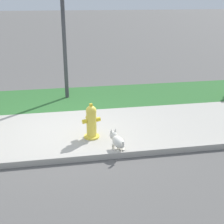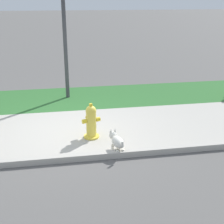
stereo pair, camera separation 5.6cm
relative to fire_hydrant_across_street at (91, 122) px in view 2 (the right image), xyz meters
name	(u,v)px [view 2 (the right image)]	position (x,y,z in m)	size (l,w,h in m)	color
ground_plane	(66,131)	(-0.52, 0.42, -0.37)	(120.00, 120.00, 0.00)	#5B5956
sidewalk_pavement	(66,131)	(-0.52, 0.42, -0.36)	(18.00, 2.52, 0.01)	#ADA89E
grass_verge	(63,98)	(-0.52, 2.80, -0.36)	(18.00, 2.23, 0.01)	#2D662D
street_curb	(69,158)	(-0.52, -0.92, -0.31)	(18.00, 0.16, 0.12)	#ADA89E
fire_hydrant_across_street	(91,122)	(0.00, 0.00, 0.00)	(0.40, 0.38, 0.76)	yellow
small_white_dog	(117,141)	(0.41, -0.76, -0.13)	(0.27, 0.56, 0.41)	silver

